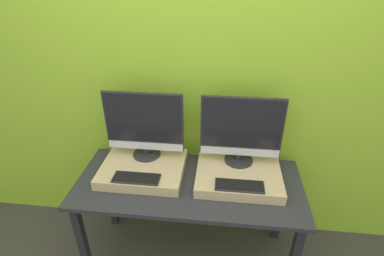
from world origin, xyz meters
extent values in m
cube|color=#9ED12D|center=(0.00, 0.72, 1.30)|extent=(8.00, 0.04, 2.60)
cube|color=#2D2D33|center=(0.00, 0.33, 0.72)|extent=(1.50, 0.65, 0.03)
cube|color=#232328|center=(-0.69, 0.06, 0.35)|extent=(0.05, 0.05, 0.70)
cube|color=#232328|center=(-0.69, 0.59, 0.35)|extent=(0.05, 0.05, 0.70)
cube|color=#232328|center=(0.69, 0.59, 0.35)|extent=(0.05, 0.05, 0.70)
cube|color=#D6B77F|center=(-0.33, 0.39, 0.77)|extent=(0.56, 0.45, 0.07)
cylinder|color=#282828|center=(-0.33, 0.51, 0.81)|extent=(0.20, 0.20, 0.01)
cylinder|color=#282828|center=(-0.33, 0.51, 0.84)|extent=(0.04, 0.04, 0.04)
cube|color=#282828|center=(-0.33, 0.51, 1.07)|extent=(0.54, 0.02, 0.43)
cube|color=black|center=(-0.33, 0.50, 1.10)|extent=(0.51, 0.00, 0.34)
cube|color=silver|center=(-0.33, 0.50, 0.89)|extent=(0.53, 0.00, 0.06)
cube|color=#2D2D2D|center=(-0.33, 0.23, 0.81)|extent=(0.30, 0.11, 0.01)
cube|color=black|center=(-0.33, 0.23, 0.82)|extent=(0.29, 0.10, 0.00)
cube|color=#D6B77F|center=(0.33, 0.39, 0.77)|extent=(0.56, 0.45, 0.07)
cylinder|color=#282828|center=(0.33, 0.51, 0.81)|extent=(0.20, 0.20, 0.01)
cylinder|color=#282828|center=(0.33, 0.51, 0.84)|extent=(0.04, 0.04, 0.04)
cube|color=#282828|center=(0.33, 0.51, 1.07)|extent=(0.54, 0.02, 0.43)
cube|color=black|center=(0.33, 0.50, 1.10)|extent=(0.51, 0.00, 0.34)
cube|color=silver|center=(0.33, 0.50, 0.89)|extent=(0.53, 0.00, 0.06)
cube|color=#2D2D2D|center=(0.33, 0.23, 0.81)|extent=(0.30, 0.11, 0.01)
cube|color=black|center=(0.33, 0.23, 0.82)|extent=(0.29, 0.10, 0.00)
camera|label=1|loc=(0.20, -1.22, 2.02)|focal=28.00mm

